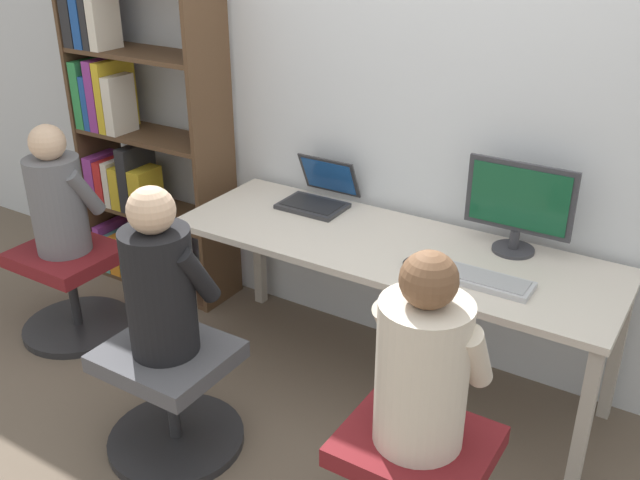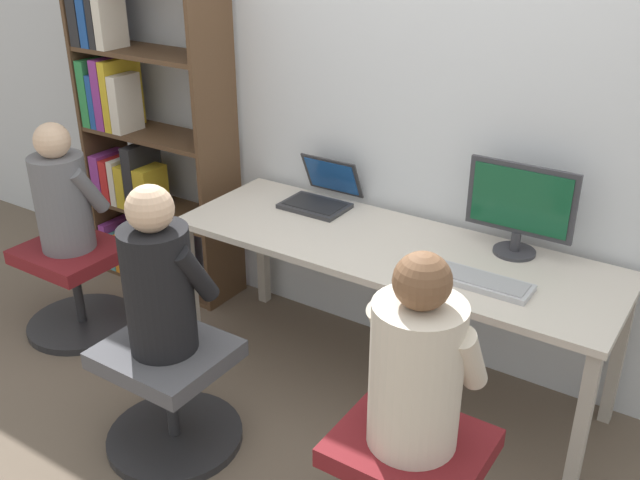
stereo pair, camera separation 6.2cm
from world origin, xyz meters
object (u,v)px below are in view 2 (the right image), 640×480
object	(u,v)px
desktop_monitor	(520,208)
keyboard	(476,280)
bookshelf	(139,152)
person_near_shelf	(62,194)
person_at_monitor	(417,364)
person_at_laptop	(159,279)
office_chair_side	(77,285)
office_chair_right	(170,392)
laptop	(321,196)

from	to	relation	value
desktop_monitor	keyboard	bearing A→B (deg)	-96.07
bookshelf	person_near_shelf	distance (m)	0.61
person_at_monitor	person_near_shelf	world-z (taller)	person_at_monitor
person_at_laptop	office_chair_side	world-z (taller)	person_at_laptop
office_chair_right	laptop	bearing A→B (deg)	87.64
person_at_laptop	bookshelf	bearing A→B (deg)	138.97
bookshelf	person_near_shelf	xyz separation A→B (m)	(0.10, -0.60, -0.02)
bookshelf	office_chair_side	xyz separation A→B (m)	(0.10, -0.61, -0.52)
desktop_monitor	person_at_laptop	distance (m)	1.44
desktop_monitor	office_chair_right	bearing A→B (deg)	-133.72
laptop	office_chair_right	size ratio (longest dim) A/B	0.55
keyboard	bookshelf	xyz separation A→B (m)	(-2.08, 0.27, 0.05)
person_at_laptop	desktop_monitor	bearing A→B (deg)	46.14
desktop_monitor	laptop	world-z (taller)	desktop_monitor
person_at_monitor	person_near_shelf	bearing A→B (deg)	171.17
keyboard	person_at_laptop	distance (m)	1.20
desktop_monitor	office_chair_side	distance (m)	2.22
laptop	office_chair_side	world-z (taller)	laptop
office_chair_right	person_near_shelf	size ratio (longest dim) A/B	0.87
desktop_monitor	person_near_shelf	world-z (taller)	person_near_shelf
keyboard	office_chair_side	bearing A→B (deg)	-170.20
laptop	bookshelf	size ratio (longest dim) A/B	0.17
office_chair_right	person_at_laptop	size ratio (longest dim) A/B	0.83
bookshelf	laptop	bearing A→B (deg)	2.43
office_chair_right	bookshelf	size ratio (longest dim) A/B	0.32
laptop	person_at_monitor	bearing A→B (deg)	-44.45
person_at_laptop	person_near_shelf	world-z (taller)	person_at_laptop
keyboard	office_chair_right	world-z (taller)	keyboard
person_at_monitor	office_chair_side	bearing A→B (deg)	171.30
person_at_monitor	keyboard	bearing A→B (deg)	96.44
person_at_laptop	person_near_shelf	distance (m)	1.09
person_at_laptop	person_near_shelf	size ratio (longest dim) A/B	1.05
laptop	person_near_shelf	bearing A→B (deg)	-148.38
keyboard	person_near_shelf	world-z (taller)	person_near_shelf
desktop_monitor	keyboard	distance (m)	0.38
laptop	office_chair_right	world-z (taller)	laptop
desktop_monitor	person_at_monitor	world-z (taller)	person_at_monitor
person_at_monitor	office_chair_right	bearing A→B (deg)	-176.71
office_chair_right	office_chair_side	xyz separation A→B (m)	(-1.02, 0.37, 0.00)
office_chair_side	desktop_monitor	bearing A→B (deg)	18.31
laptop	person_near_shelf	size ratio (longest dim) A/B	0.48
laptop	person_at_laptop	world-z (taller)	person_at_laptop
bookshelf	keyboard	bearing A→B (deg)	-7.30
office_chair_right	person_at_monitor	xyz separation A→B (m)	(1.03, 0.06, 0.51)
desktop_monitor	person_near_shelf	bearing A→B (deg)	-161.82
laptop	bookshelf	xyz separation A→B (m)	(-1.17, -0.05, 0.02)
bookshelf	office_chair_right	bearing A→B (deg)	-41.17
keyboard	office_chair_side	size ratio (longest dim) A/B	0.76
laptop	keyboard	world-z (taller)	laptop
person_at_monitor	laptop	bearing A→B (deg)	135.55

